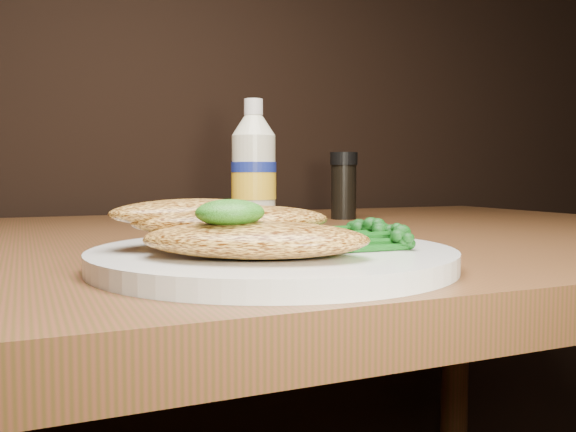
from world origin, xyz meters
name	(u,v)px	position (x,y,z in m)	size (l,w,h in m)	color
plate	(273,257)	(-0.12, 0.80, 0.76)	(0.28, 0.28, 0.01)	white
chicken_front	(255,240)	(-0.15, 0.75, 0.78)	(0.16, 0.08, 0.02)	gold
chicken_mid	(233,221)	(-0.15, 0.81, 0.79)	(0.16, 0.08, 0.02)	gold
chicken_back	(191,212)	(-0.17, 0.84, 0.79)	(0.13, 0.07, 0.02)	gold
pesto_front	(230,213)	(-0.17, 0.76, 0.80)	(0.05, 0.04, 0.02)	#133708
broccolini_bundle	(329,233)	(-0.07, 0.80, 0.77)	(0.13, 0.10, 0.02)	#104C12
mayo_bottle	(254,163)	(-0.01, 1.14, 0.84)	(0.06, 0.06, 0.17)	beige
pepper_grinder	(344,186)	(0.17, 1.21, 0.80)	(0.04, 0.04, 0.10)	black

